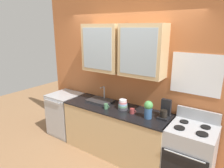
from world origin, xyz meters
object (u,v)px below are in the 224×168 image
at_px(stove_range, 189,155).
at_px(cup_near_sink, 106,106).
at_px(cup_near_bowls, 132,111).
at_px(dishwasher, 66,114).
at_px(sink_faucet, 100,100).
at_px(vase, 148,109).
at_px(bowl_stack, 123,105).
at_px(coffee_maker, 165,111).

height_order(stove_range, cup_near_sink, stove_range).
bearing_deg(cup_near_bowls, dishwasher, 178.55).
distance_m(stove_range, cup_near_bowls, 1.06).
bearing_deg(sink_faucet, stove_range, -3.23).
bearing_deg(vase, bowl_stack, 171.51).
distance_m(sink_faucet, vase, 1.08).
bearing_deg(sink_faucet, bowl_stack, -8.21).
xyz_separation_m(sink_faucet, bowl_stack, (0.56, -0.08, 0.06)).
relative_size(sink_faucet, cup_near_sink, 4.59).
height_order(bowl_stack, cup_near_bowls, bowl_stack).
bearing_deg(bowl_stack, sink_faucet, 171.79).
distance_m(bowl_stack, dishwasher, 1.54).
distance_m(sink_faucet, coffee_maker, 1.27).
xyz_separation_m(sink_faucet, vase, (1.06, -0.16, 0.13)).
xyz_separation_m(vase, cup_near_sink, (-0.75, -0.08, -0.11)).
relative_size(sink_faucet, vase, 1.69).
relative_size(vase, coffee_maker, 0.97).
height_order(sink_faucet, vase, vase).
xyz_separation_m(stove_range, cup_near_sink, (-1.41, -0.14, 0.49)).
bearing_deg(coffee_maker, stove_range, -13.56).
relative_size(dishwasher, coffee_maker, 3.08).
bearing_deg(coffee_maker, sink_faucet, -179.48).
relative_size(vase, cup_near_sink, 2.71).
bearing_deg(dishwasher, sink_faucet, 6.53).
xyz_separation_m(bowl_stack, cup_near_sink, (-0.25, -0.15, -0.03)).
bearing_deg(sink_faucet, coffee_maker, 0.52).
height_order(cup_near_sink, coffee_maker, coffee_maker).
distance_m(stove_range, dishwasher, 2.61).
xyz_separation_m(stove_range, bowl_stack, (-1.16, 0.02, 0.52)).
bearing_deg(cup_near_bowls, sink_faucet, 169.54).
bearing_deg(coffee_maker, dishwasher, -176.99).
height_order(stove_range, sink_faucet, sink_faucet).
bearing_deg(bowl_stack, coffee_maker, 7.34).
relative_size(sink_faucet, bowl_stack, 2.71).
bearing_deg(dishwasher, cup_near_sink, -6.25).
bearing_deg(stove_range, cup_near_sink, -174.52).
relative_size(stove_range, cup_near_sink, 10.29).
relative_size(stove_range, bowl_stack, 6.06).
height_order(bowl_stack, dishwasher, bowl_stack).
relative_size(cup_near_bowls, coffee_maker, 0.38).
bearing_deg(dishwasher, vase, -1.60).
height_order(sink_faucet, bowl_stack, sink_faucet).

